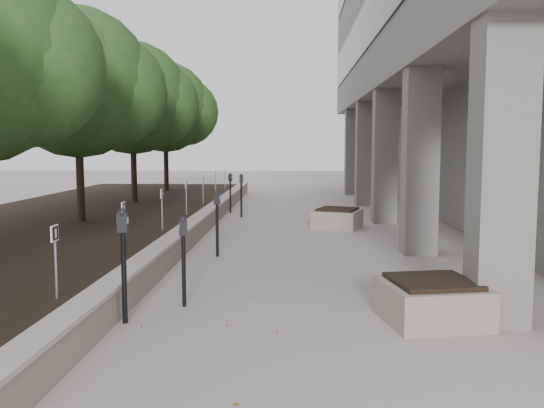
# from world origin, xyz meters

# --- Properties ---
(ground) EXTENTS (90.00, 90.00, 0.00)m
(ground) POSITION_xyz_m (0.00, 0.00, 0.00)
(ground) COLOR #A09B93
(ground) RESTS_ON ground
(retaining_wall) EXTENTS (0.39, 26.00, 0.50)m
(retaining_wall) POSITION_xyz_m (-1.82, 9.00, 0.25)
(retaining_wall) COLOR gray
(retaining_wall) RESTS_ON ground
(planting_bed) EXTENTS (7.00, 26.00, 0.40)m
(planting_bed) POSITION_xyz_m (-5.50, 9.00, 0.20)
(planting_bed) COLOR black
(planting_bed) RESTS_ON ground
(crabapple_tree_3) EXTENTS (4.60, 4.00, 5.44)m
(crabapple_tree_3) POSITION_xyz_m (-4.80, 8.00, 3.12)
(crabapple_tree_3) COLOR #244B1C
(crabapple_tree_3) RESTS_ON planting_bed
(crabapple_tree_4) EXTENTS (4.60, 4.00, 5.44)m
(crabapple_tree_4) POSITION_xyz_m (-4.80, 13.00, 3.12)
(crabapple_tree_4) COLOR #244B1C
(crabapple_tree_4) RESTS_ON planting_bed
(crabapple_tree_5) EXTENTS (4.60, 4.00, 5.44)m
(crabapple_tree_5) POSITION_xyz_m (-4.80, 18.00, 3.12)
(crabapple_tree_5) COLOR #244B1C
(crabapple_tree_5) RESTS_ON planting_bed
(parking_sign_2) EXTENTS (0.04, 0.22, 0.96)m
(parking_sign_2) POSITION_xyz_m (-2.35, 0.50, 0.88)
(parking_sign_2) COLOR black
(parking_sign_2) RESTS_ON planting_bed
(parking_sign_3) EXTENTS (0.04, 0.22, 0.96)m
(parking_sign_3) POSITION_xyz_m (-2.35, 3.50, 0.88)
(parking_sign_3) COLOR black
(parking_sign_3) RESTS_ON planting_bed
(parking_sign_4) EXTENTS (0.04, 0.22, 0.96)m
(parking_sign_4) POSITION_xyz_m (-2.35, 6.50, 0.88)
(parking_sign_4) COLOR black
(parking_sign_4) RESTS_ON planting_bed
(parking_sign_5) EXTENTS (0.04, 0.22, 0.96)m
(parking_sign_5) POSITION_xyz_m (-2.35, 9.50, 0.88)
(parking_sign_5) COLOR black
(parking_sign_5) RESTS_ON planting_bed
(parking_sign_6) EXTENTS (0.04, 0.22, 0.96)m
(parking_sign_6) POSITION_xyz_m (-2.35, 12.50, 0.88)
(parking_sign_6) COLOR black
(parking_sign_6) RESTS_ON planting_bed
(parking_sign_7) EXTENTS (0.04, 0.22, 0.96)m
(parking_sign_7) POSITION_xyz_m (-2.35, 15.50, 0.88)
(parking_sign_7) COLOR black
(parking_sign_7) RESTS_ON planting_bed
(parking_sign_8) EXTENTS (0.04, 0.22, 0.96)m
(parking_sign_8) POSITION_xyz_m (-2.35, 18.50, 0.88)
(parking_sign_8) COLOR black
(parking_sign_8) RESTS_ON planting_bed
(parking_meter_1) EXTENTS (0.16, 0.12, 1.55)m
(parking_meter_1) POSITION_xyz_m (-1.55, 0.77, 0.77)
(parking_meter_1) COLOR black
(parking_meter_1) RESTS_ON ground
(parking_meter_2) EXTENTS (0.15, 0.13, 1.33)m
(parking_meter_2) POSITION_xyz_m (-0.91, 1.60, 0.67)
(parking_meter_2) COLOR black
(parking_meter_2) RESTS_ON ground
(parking_meter_3) EXTENTS (0.15, 0.11, 1.41)m
(parking_meter_3) POSITION_xyz_m (-0.93, 5.44, 0.71)
(parking_meter_3) COLOR black
(parking_meter_3) RESTS_ON ground
(parking_meter_4) EXTENTS (0.16, 0.13, 1.42)m
(parking_meter_4) POSITION_xyz_m (-1.04, 12.08, 0.71)
(parking_meter_4) COLOR black
(parking_meter_4) RESTS_ON ground
(parking_meter_5) EXTENTS (0.16, 0.14, 1.38)m
(parking_meter_5) POSITION_xyz_m (-1.53, 13.28, 0.69)
(parking_meter_5) COLOR black
(parking_meter_5) RESTS_ON ground
(planter_front) EXTENTS (1.46, 1.46, 0.58)m
(planter_front) POSITION_xyz_m (2.56, 1.00, 0.29)
(planter_front) COLOR gray
(planter_front) RESTS_ON ground
(planter_back) EXTENTS (1.56, 1.56, 0.57)m
(planter_back) POSITION_xyz_m (1.92, 9.80, 0.28)
(planter_back) COLOR gray
(planter_back) RESTS_ON ground
(berry_scatter) EXTENTS (3.30, 14.10, 0.02)m
(berry_scatter) POSITION_xyz_m (-0.10, 5.00, 0.01)
(berry_scatter) COLOR maroon
(berry_scatter) RESTS_ON ground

